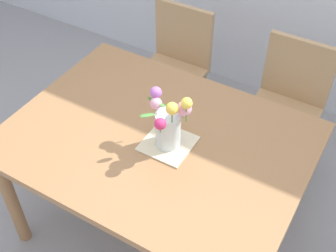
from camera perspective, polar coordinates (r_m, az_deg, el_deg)
The scene contains 6 objects.
ground_plane at distance 2.77m, azimuth -1.17°, elevation -12.67°, with size 12.00×12.00×0.00m, color #939399.
dining_table at distance 2.24m, azimuth -1.41°, elevation -3.09°, with size 1.46×1.09×0.76m.
chair_left at distance 3.08m, azimuth 0.93°, elevation 8.10°, with size 0.42×0.42×0.90m.
chair_right at distance 2.85m, azimuth 15.04°, elevation 3.07°, with size 0.42×0.42×0.90m.
placemat at distance 2.14m, azimuth 0.00°, elevation -2.24°, with size 0.23×0.23×0.01m, color beige.
flower_vase at distance 2.04m, azimuth 0.09°, elevation 0.46°, with size 0.24×0.20×0.31m.
Camera 1 is at (0.83, -1.30, 2.31)m, focal length 47.66 mm.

